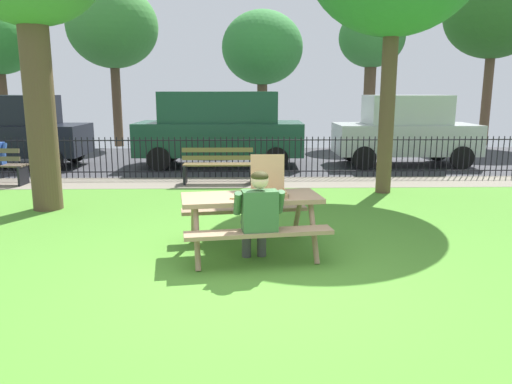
# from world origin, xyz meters

# --- Properties ---
(ground) EXTENTS (28.00, 10.82, 0.02)m
(ground) POSITION_xyz_m (0.00, 1.41, -0.01)
(ground) COLOR #4F8E2E
(cobblestone_walkway) EXTENTS (28.00, 1.40, 0.01)m
(cobblestone_walkway) POSITION_xyz_m (0.00, 6.12, -0.00)
(cobblestone_walkway) COLOR gray
(street_asphalt) EXTENTS (28.00, 6.28, 0.01)m
(street_asphalt) POSITION_xyz_m (0.00, 9.96, -0.01)
(street_asphalt) COLOR #38383D
(picnic_table_foreground) EXTENTS (1.99, 1.72, 0.79)m
(picnic_table_foreground) POSITION_xyz_m (0.01, 1.07, 0.60)
(picnic_table_foreground) COLOR #9E7C5D
(picnic_table_foreground) RESTS_ON ground
(pizza_box_open) EXTENTS (0.48, 0.50, 0.51)m
(pizza_box_open) POSITION_xyz_m (0.24, 1.16, 0.87)
(pizza_box_open) COLOR tan
(pizza_box_open) RESTS_ON picnic_table_foreground
(pizza_slice_on_table) EXTENTS (0.25, 0.27, 0.02)m
(pizza_slice_on_table) POSITION_xyz_m (-0.14, 0.93, 0.78)
(pizza_slice_on_table) COLOR #EDC84D
(pizza_slice_on_table) RESTS_ON picnic_table_foreground
(adult_at_table) EXTENTS (0.63, 0.63, 1.19)m
(adult_at_table) POSITION_xyz_m (0.09, 0.58, 0.66)
(adult_at_table) COLOR #454545
(adult_at_table) RESTS_ON ground
(iron_fence_streetside) EXTENTS (23.85, 0.03, 1.00)m
(iron_fence_streetside) POSITION_xyz_m (0.00, 6.82, 0.51)
(iron_fence_streetside) COLOR black
(iron_fence_streetside) RESTS_ON ground
(park_bench_center) EXTENTS (1.60, 0.46, 0.85)m
(park_bench_center) POSITION_xyz_m (-0.67, 5.98, 0.42)
(park_bench_center) COLOR brown
(park_bench_center) RESTS_ON ground
(parked_car_far_left) EXTENTS (3.94, 1.91, 1.98)m
(parked_car_far_left) POSITION_xyz_m (-6.47, 8.72, 1.01)
(parked_car_far_left) COLOR black
(parked_car_far_left) RESTS_ON ground
(parked_car_left) EXTENTS (4.65, 2.05, 2.08)m
(parked_car_left) POSITION_xyz_m (-0.74, 8.72, 1.10)
(parked_car_left) COLOR #1A4833
(parked_car_left) RESTS_ON ground
(parked_car_center) EXTENTS (3.92, 1.86, 1.98)m
(parked_car_center) POSITION_xyz_m (4.51, 8.72, 1.01)
(parked_car_center) COLOR #B4BDB7
(parked_car_center) RESTS_ON ground
(far_tree_midleft) EXTENTS (3.31, 3.31, 5.89)m
(far_tree_midleft) POSITION_xyz_m (-4.86, 13.88, 4.36)
(far_tree_midleft) COLOR brown
(far_tree_midleft) RESTS_ON ground
(far_tree_center) EXTENTS (3.02, 3.02, 5.03)m
(far_tree_center) POSITION_xyz_m (0.65, 13.88, 3.63)
(far_tree_center) COLOR brown
(far_tree_center) RESTS_ON ground
(far_tree_midright) EXTENTS (2.46, 2.46, 5.15)m
(far_tree_midright) POSITION_xyz_m (4.75, 13.88, 3.94)
(far_tree_midright) COLOR brown
(far_tree_midright) RESTS_ON ground
(far_tree_right) EXTENTS (3.66, 3.66, 6.57)m
(far_tree_right) POSITION_xyz_m (9.31, 13.88, 4.89)
(far_tree_right) COLOR brown
(far_tree_right) RESTS_ON ground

